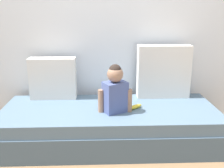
{
  "coord_description": "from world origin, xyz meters",
  "views": [
    {
      "loc": [
        -0.07,
        -2.42,
        1.32
      ],
      "look_at": [
        0.03,
        0.0,
        0.61
      ],
      "focal_mm": 41.51,
      "sensor_mm": 36.0,
      "label": 1
    }
  ],
  "objects_px": {
    "throw_pillow_left": "(53,78)",
    "throw_pillow_right": "(163,72)",
    "banana": "(135,107)",
    "toddler": "(115,90)",
    "couch": "(109,125)"
  },
  "relations": [
    {
      "from": "toddler",
      "to": "banana",
      "type": "xyz_separation_m",
      "value": [
        0.21,
        0.07,
        -0.2
      ]
    },
    {
      "from": "throw_pillow_left",
      "to": "throw_pillow_right",
      "type": "xyz_separation_m",
      "value": [
        1.22,
        0.0,
        0.06
      ]
    },
    {
      "from": "throw_pillow_left",
      "to": "banana",
      "type": "bearing_deg",
      "value": -22.75
    },
    {
      "from": "throw_pillow_right",
      "to": "couch",
      "type": "bearing_deg",
      "value": -151.17
    },
    {
      "from": "toddler",
      "to": "banana",
      "type": "distance_m",
      "value": 0.3
    },
    {
      "from": "throw_pillow_left",
      "to": "toddler",
      "type": "relative_size",
      "value": 1.07
    },
    {
      "from": "throw_pillow_right",
      "to": "toddler",
      "type": "relative_size",
      "value": 1.24
    },
    {
      "from": "toddler",
      "to": "banana",
      "type": "bearing_deg",
      "value": 18.25
    },
    {
      "from": "throw_pillow_right",
      "to": "banana",
      "type": "height_order",
      "value": "throw_pillow_right"
    },
    {
      "from": "throw_pillow_left",
      "to": "couch",
      "type": "bearing_deg",
      "value": -28.83
    },
    {
      "from": "throw_pillow_left",
      "to": "throw_pillow_right",
      "type": "height_order",
      "value": "throw_pillow_right"
    },
    {
      "from": "toddler",
      "to": "banana",
      "type": "relative_size",
      "value": 2.74
    },
    {
      "from": "couch",
      "to": "throw_pillow_left",
      "type": "distance_m",
      "value": 0.81
    },
    {
      "from": "throw_pillow_left",
      "to": "throw_pillow_right",
      "type": "distance_m",
      "value": 1.22
    },
    {
      "from": "couch",
      "to": "throw_pillow_right",
      "type": "bearing_deg",
      "value": 28.83
    }
  ]
}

